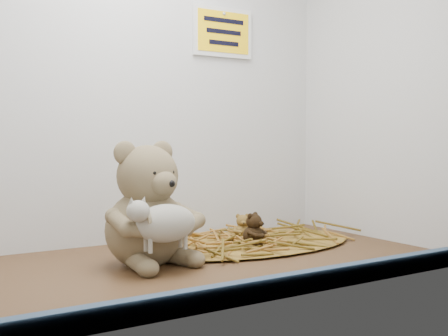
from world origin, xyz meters
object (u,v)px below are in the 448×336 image
main_teddy (146,203)px  mini_teddy_tan (242,225)px  mini_teddy_brown (253,227)px  toy_lamb (166,223)px

main_teddy → mini_teddy_tan: bearing=7.2°
mini_teddy_brown → toy_lamb: bearing=172.4°
toy_lamb → mini_teddy_tan: size_ratio=2.52×
main_teddy → mini_teddy_brown: size_ratio=3.33×
mini_teddy_tan → mini_teddy_brown: mini_teddy_brown is taller
main_teddy → toy_lamb: bearing=-101.1°
toy_lamb → mini_teddy_brown: bearing=22.2°
main_teddy → mini_teddy_brown: bearing=-6.0°
toy_lamb → mini_teddy_tan: (30.76, 19.37, -5.46)cm
toy_lamb → mini_teddy_brown: size_ratio=2.10×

